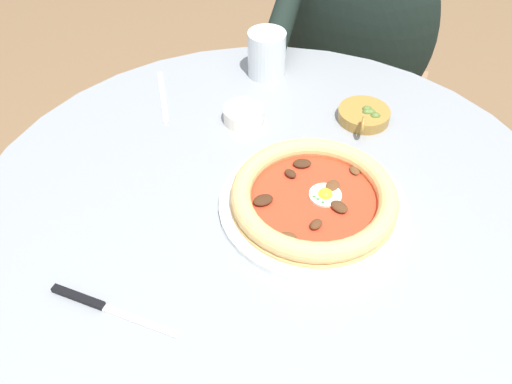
# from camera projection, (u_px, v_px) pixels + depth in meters

# --- Properties ---
(dining_table) EXTENTS (1.00, 1.00, 0.75)m
(dining_table) POSITION_uv_depth(u_px,v_px,m) (269.00, 249.00, 0.96)
(dining_table) COLOR gray
(dining_table) RESTS_ON ground
(pizza_on_plate) EXTENTS (0.30, 0.30, 0.04)m
(pizza_on_plate) POSITION_uv_depth(u_px,v_px,m) (314.00, 198.00, 0.86)
(pizza_on_plate) COLOR white
(pizza_on_plate) RESTS_ON dining_table
(water_glass) EXTENTS (0.08, 0.08, 0.10)m
(water_glass) POSITION_uv_depth(u_px,v_px,m) (267.00, 56.00, 1.12)
(water_glass) COLOR silver
(water_glass) RESTS_ON dining_table
(steak_knife) EXTENTS (0.18, 0.10, 0.01)m
(steak_knife) POSITION_uv_depth(u_px,v_px,m) (95.00, 304.00, 0.74)
(steak_knife) COLOR silver
(steak_knife) RESTS_ON dining_table
(ramekin_capers) EXTENTS (0.08, 0.08, 0.03)m
(ramekin_capers) POSITION_uv_depth(u_px,v_px,m) (243.00, 114.00, 1.03)
(ramekin_capers) COLOR white
(ramekin_capers) RESTS_ON dining_table
(olive_pan) EXTENTS (0.10, 0.12, 0.05)m
(olive_pan) POSITION_uv_depth(u_px,v_px,m) (364.00, 115.00, 1.03)
(olive_pan) COLOR olive
(olive_pan) RESTS_ON dining_table
(fork_utensil) EXTENTS (0.03, 0.18, 0.00)m
(fork_utensil) POSITION_uv_depth(u_px,v_px,m) (163.00, 97.00, 1.09)
(fork_utensil) COLOR #BCBCC1
(fork_utensil) RESTS_ON dining_table
(diner_person) EXTENTS (0.52, 0.46, 1.14)m
(diner_person) POSITION_uv_depth(u_px,v_px,m) (348.00, 96.00, 1.50)
(diner_person) COLOR #282833
(diner_person) RESTS_ON ground
(cafe_chair_diner) EXTENTS (0.51, 0.51, 0.87)m
(cafe_chair_diner) POSITION_uv_depth(u_px,v_px,m) (361.00, 65.00, 1.57)
(cafe_chair_diner) COLOR #957050
(cafe_chair_diner) RESTS_ON ground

